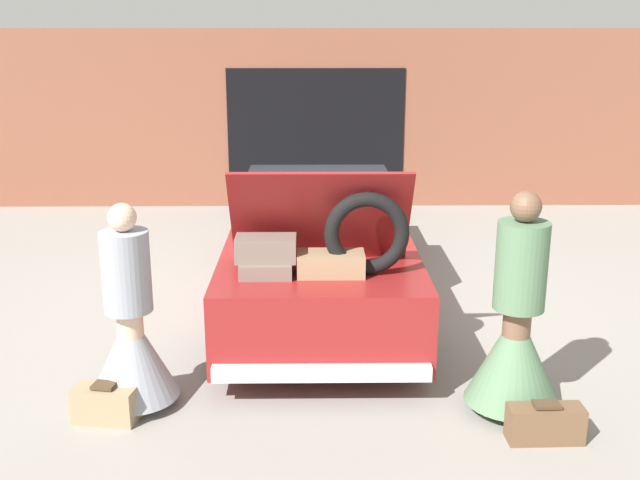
{
  "coord_description": "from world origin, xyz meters",
  "views": [
    {
      "loc": [
        -0.07,
        -7.6,
        2.83
      ],
      "look_at": [
        0.0,
        -1.29,
        1.02
      ],
      "focal_mm": 42.0,
      "sensor_mm": 36.0,
      "label": 1
    }
  ],
  "objects_px": {
    "suitcase_beside_right_person": "(545,423)",
    "suitcase_beside_left_person": "(106,404)",
    "car": "(319,245)",
    "person_left": "(131,337)",
    "person_right": "(516,337)"
  },
  "relations": [
    {
      "from": "suitcase_beside_right_person",
      "to": "suitcase_beside_left_person",
      "type": "bearing_deg",
      "value": 174.3
    },
    {
      "from": "car",
      "to": "person_left",
      "type": "relative_size",
      "value": 2.99
    },
    {
      "from": "person_left",
      "to": "suitcase_beside_left_person",
      "type": "height_order",
      "value": "person_left"
    },
    {
      "from": "car",
      "to": "person_right",
      "type": "height_order",
      "value": "car"
    },
    {
      "from": "person_left",
      "to": "car",
      "type": "bearing_deg",
      "value": 157.01
    },
    {
      "from": "car",
      "to": "person_right",
      "type": "relative_size",
      "value": 2.8
    },
    {
      "from": "person_left",
      "to": "person_right",
      "type": "height_order",
      "value": "person_right"
    },
    {
      "from": "suitcase_beside_right_person",
      "to": "person_left",
      "type": "bearing_deg",
      "value": 169.36
    },
    {
      "from": "car",
      "to": "person_left",
      "type": "bearing_deg",
      "value": -121.85
    },
    {
      "from": "suitcase_beside_left_person",
      "to": "car",
      "type": "bearing_deg",
      "value": 58.08
    },
    {
      "from": "person_right",
      "to": "person_left",
      "type": "bearing_deg",
      "value": 101.96
    },
    {
      "from": "suitcase_beside_right_person",
      "to": "car",
      "type": "bearing_deg",
      "value": 118.46
    },
    {
      "from": "person_left",
      "to": "person_right",
      "type": "xyz_separation_m",
      "value": [
        2.89,
        -0.12,
        0.04
      ]
    },
    {
      "from": "person_left",
      "to": "suitcase_beside_left_person",
      "type": "relative_size",
      "value": 3.24
    },
    {
      "from": "car",
      "to": "suitcase_beside_right_person",
      "type": "height_order",
      "value": "car"
    }
  ]
}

